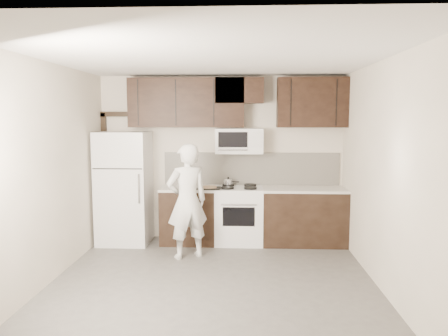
# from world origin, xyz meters

# --- Properties ---
(floor) EXTENTS (4.50, 4.50, 0.00)m
(floor) POSITION_xyz_m (0.00, 0.00, 0.00)
(floor) COLOR #4E4B49
(floor) RESTS_ON ground
(back_wall) EXTENTS (4.00, 0.00, 4.00)m
(back_wall) POSITION_xyz_m (0.00, 2.25, 1.35)
(back_wall) COLOR #B8AE9C
(back_wall) RESTS_ON ground
(ceiling) EXTENTS (4.50, 4.50, 0.00)m
(ceiling) POSITION_xyz_m (0.00, 0.00, 2.70)
(ceiling) COLOR white
(ceiling) RESTS_ON back_wall
(counter_run) EXTENTS (2.95, 0.64, 0.91)m
(counter_run) POSITION_xyz_m (0.60, 1.94, 0.46)
(counter_run) COLOR black
(counter_run) RESTS_ON floor
(stove) EXTENTS (0.76, 0.66, 0.94)m
(stove) POSITION_xyz_m (0.30, 1.94, 0.46)
(stove) COLOR silver
(stove) RESTS_ON floor
(backsplash) EXTENTS (2.90, 0.02, 0.54)m
(backsplash) POSITION_xyz_m (0.50, 2.24, 1.18)
(backsplash) COLOR beige
(backsplash) RESTS_ON counter_run
(upper_cabinets) EXTENTS (3.48, 0.35, 0.78)m
(upper_cabinets) POSITION_xyz_m (0.21, 2.08, 2.28)
(upper_cabinets) COLOR black
(upper_cabinets) RESTS_ON back_wall
(microwave) EXTENTS (0.76, 0.42, 0.40)m
(microwave) POSITION_xyz_m (0.30, 2.06, 1.65)
(microwave) COLOR silver
(microwave) RESTS_ON upper_cabinets
(refrigerator) EXTENTS (0.80, 0.76, 1.80)m
(refrigerator) POSITION_xyz_m (-1.55, 1.89, 0.90)
(refrigerator) COLOR silver
(refrigerator) RESTS_ON floor
(door_trim) EXTENTS (0.50, 0.08, 2.12)m
(door_trim) POSITION_xyz_m (-1.92, 2.21, 1.25)
(door_trim) COLOR black
(door_trim) RESTS_ON floor
(saucepan) EXTENTS (0.26, 0.15, 0.15)m
(saucepan) POSITION_xyz_m (0.12, 2.09, 0.97)
(saucepan) COLOR silver
(saucepan) RESTS_ON stove
(baking_tray) EXTENTS (0.37, 0.28, 0.02)m
(baking_tray) POSITION_xyz_m (-0.17, 1.78, 0.92)
(baking_tray) COLOR black
(baking_tray) RESTS_ON counter_run
(pizza) EXTENTS (0.25, 0.25, 0.02)m
(pizza) POSITION_xyz_m (-0.17, 1.78, 0.94)
(pizza) COLOR tan
(pizza) RESTS_ON baking_tray
(person) EXTENTS (0.72, 0.63, 1.66)m
(person) POSITION_xyz_m (-0.43, 1.16, 0.83)
(person) COLOR white
(person) RESTS_ON floor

